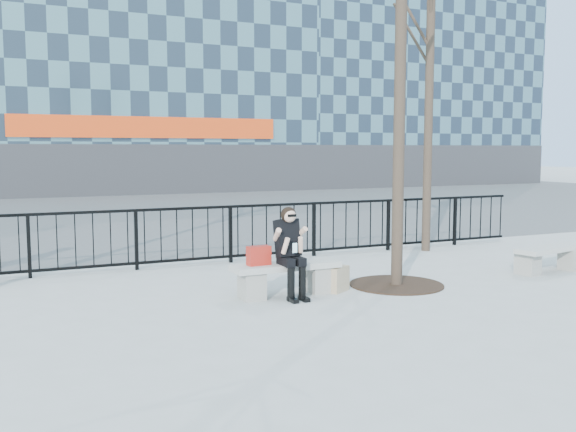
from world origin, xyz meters
name	(u,v)px	position (x,y,z in m)	size (l,w,h in m)	color
ground	(286,295)	(0.00, 0.00, 0.00)	(120.00, 120.00, 0.00)	#989892
street_surface	(113,210)	(0.00, 15.00, 0.00)	(60.00, 23.00, 0.01)	#474747
railing	(221,235)	(0.00, 3.00, 0.55)	(14.00, 0.06, 1.10)	black
building_right	(393,22)	(20.00, 27.00, 10.30)	(16.20, 10.20, 20.60)	slate
tree_right	(431,0)	(4.50, 2.60, 5.24)	(2.80, 2.80, 7.00)	black
tree_grate	(396,285)	(1.90, -0.10, 0.01)	(1.50, 1.50, 0.02)	black
bench_main	(286,276)	(0.00, 0.00, 0.30)	(1.65, 0.46, 0.49)	slate
bench_second	(550,256)	(5.02, -0.30, 0.28)	(1.56, 0.43, 0.46)	slate
seated_woman	(291,253)	(0.00, -0.16, 0.67)	(0.50, 0.64, 1.34)	black
handbag	(259,256)	(-0.43, 0.02, 0.63)	(0.34, 0.16, 0.28)	#A91F14
shopping_bag	(339,279)	(0.84, -0.10, 0.19)	(0.41, 0.15, 0.38)	tan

